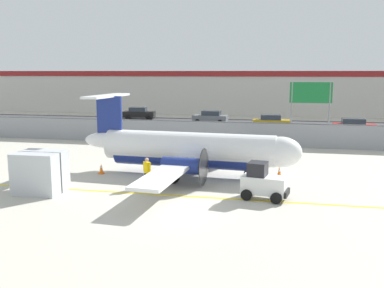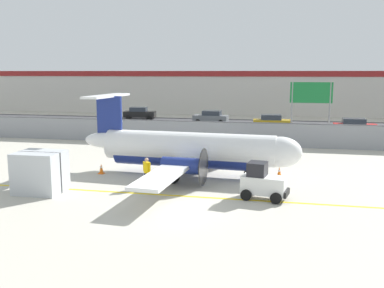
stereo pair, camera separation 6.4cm
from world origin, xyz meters
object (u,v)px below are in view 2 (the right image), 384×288
at_px(cargo_container, 40,172).
at_px(traffic_cone_near_left, 101,169).
at_px(parked_car_0, 139,113).
at_px(parked_car_3, 355,126).
at_px(traffic_cone_far_right, 207,162).
at_px(highway_sign, 311,98).
at_px(traffic_cone_near_right, 279,172).
at_px(traffic_cone_far_left, 176,171).
at_px(commuter_airplane, 193,150).
at_px(parked_car_1, 211,117).
at_px(parked_car_2, 272,122).
at_px(ground_crew_worker, 147,171).
at_px(baggage_tug, 263,182).

relative_size(cargo_container, traffic_cone_near_left, 3.81).
relative_size(cargo_container, parked_car_0, 0.56).
bearing_deg(parked_car_3, traffic_cone_far_right, -123.56).
height_order(parked_car_0, highway_sign, highway_sign).
bearing_deg(cargo_container, traffic_cone_near_left, 72.18).
relative_size(traffic_cone_near_right, traffic_cone_far_left, 1.00).
bearing_deg(cargo_container, commuter_airplane, 36.47).
xyz_separation_m(parked_car_1, parked_car_2, (7.43, -3.40, 0.00)).
height_order(traffic_cone_near_left, parked_car_3, parked_car_3).
bearing_deg(traffic_cone_far_left, traffic_cone_near_left, -174.96).
bearing_deg(traffic_cone_near_right, parked_car_2, 92.53).
distance_m(commuter_airplane, parked_car_0, 32.11).
height_order(cargo_container, parked_car_2, cargo_container).
bearing_deg(parked_car_0, traffic_cone_far_right, -69.13).
relative_size(parked_car_0, parked_car_3, 1.03).
relative_size(cargo_container, parked_car_1, 0.57).
height_order(commuter_airplane, cargo_container, commuter_airplane).
bearing_deg(parked_car_2, ground_crew_worker, -106.12).
bearing_deg(parked_car_0, commuter_airplane, -72.03).
bearing_deg(traffic_cone_near_left, parked_car_1, 84.31).
relative_size(commuter_airplane, parked_car_1, 3.75).
bearing_deg(ground_crew_worker, traffic_cone_far_right, -175.40).
xyz_separation_m(parked_car_0, highway_sign, (21.18, -16.07, 3.24)).
height_order(ground_crew_worker, parked_car_0, same).
height_order(traffic_cone_far_left, parked_car_2, parked_car_2).
bearing_deg(parked_car_1, highway_sign, 133.42).
relative_size(traffic_cone_far_right, parked_car_2, 0.15).
distance_m(ground_crew_worker, traffic_cone_far_left, 3.18).
distance_m(traffic_cone_far_right, highway_sign, 13.35).
bearing_deg(parked_car_1, parked_car_0, -14.51).
relative_size(cargo_container, traffic_cone_near_right, 3.81).
bearing_deg(cargo_container, parked_car_0, 99.65).
bearing_deg(baggage_tug, cargo_container, -163.63).
bearing_deg(parked_car_2, cargo_container, -115.01).
bearing_deg(parked_car_3, traffic_cone_far_left, -122.28).
bearing_deg(cargo_container, parked_car_3, 51.66).
relative_size(ground_crew_worker, parked_car_3, 0.40).
bearing_deg(traffic_cone_far_right, baggage_tug, -59.33).
height_order(ground_crew_worker, traffic_cone_near_left, ground_crew_worker).
relative_size(traffic_cone_far_left, traffic_cone_far_right, 1.00).
relative_size(traffic_cone_near_left, parked_car_2, 0.15).
xyz_separation_m(cargo_container, traffic_cone_near_left, (1.44, 4.61, -0.79)).
relative_size(baggage_tug, cargo_container, 1.02).
bearing_deg(traffic_cone_near_right, commuter_airplane, -174.29).
bearing_deg(traffic_cone_near_left, traffic_cone_far_left, 5.04).
distance_m(traffic_cone_far_right, parked_car_0, 29.92).
bearing_deg(ground_crew_worker, commuter_airplane, 176.51).
relative_size(ground_crew_worker, parked_car_2, 0.40).
distance_m(parked_car_1, highway_sign, 17.13).
bearing_deg(parked_car_1, traffic_cone_near_right, 111.36).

